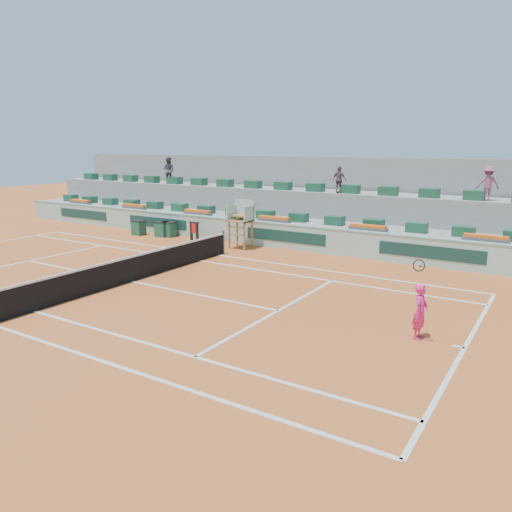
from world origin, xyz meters
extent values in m
plane|color=#A04B1F|center=(0.00, 0.00, 0.00)|extent=(90.00, 90.00, 0.00)
cube|color=gray|center=(0.00, 10.70, 0.60)|extent=(36.00, 4.00, 1.20)
cube|color=gray|center=(0.00, 12.30, 1.30)|extent=(36.00, 2.40, 2.60)
cube|color=gray|center=(0.00, 13.90, 2.20)|extent=(36.00, 0.40, 4.40)
cube|color=#F72079|center=(-1.91, 7.93, 0.17)|extent=(0.77, 0.34, 0.34)
imported|color=#484753|center=(-8.53, 11.73, 3.45)|extent=(1.00, 0.90, 1.71)
imported|color=#674550|center=(3.47, 11.44, 3.30)|extent=(0.87, 0.51, 1.39)
imported|color=#984C5E|center=(10.51, 11.74, 3.38)|extent=(1.14, 0.88, 1.55)
cube|color=silver|center=(11.88, 0.00, 0.01)|extent=(0.12, 10.97, 0.01)
cube|color=silver|center=(0.00, 5.49, 0.01)|extent=(23.77, 0.12, 0.01)
cube|color=silver|center=(0.00, -4.12, 0.01)|extent=(23.77, 0.12, 0.01)
cube|color=silver|center=(0.00, 4.12, 0.01)|extent=(23.77, 0.12, 0.01)
cube|color=silver|center=(-6.40, 0.00, 0.01)|extent=(0.12, 8.23, 0.01)
cube|color=silver|center=(6.40, 0.00, 0.01)|extent=(0.12, 8.23, 0.01)
cube|color=silver|center=(0.00, 0.00, 0.01)|extent=(12.80, 0.12, 0.01)
cube|color=silver|center=(11.73, 0.00, 0.01)|extent=(0.30, 0.12, 0.01)
cube|color=black|center=(0.00, 0.00, 0.46)|extent=(0.03, 11.87, 0.92)
cube|color=silver|center=(0.00, 0.00, 0.95)|extent=(0.06, 11.87, 0.07)
cylinder|color=#1F4A34|center=(0.00, 5.94, 0.55)|extent=(0.10, 0.10, 1.10)
cube|color=#9CC5B1|center=(0.00, 8.50, 0.60)|extent=(36.00, 0.30, 1.20)
cube|color=#78A291|center=(0.00, 8.50, 1.23)|extent=(36.00, 0.34, 0.06)
cube|color=#133630|center=(-13.00, 8.34, 0.65)|extent=(4.40, 0.02, 0.56)
cube|color=#133630|center=(-6.50, 8.34, 0.65)|extent=(4.40, 0.02, 0.56)
cube|color=#133630|center=(2.00, 8.34, 0.65)|extent=(4.40, 0.02, 0.56)
cube|color=#133630|center=(9.00, 8.34, 0.65)|extent=(4.40, 0.02, 0.56)
cube|color=olive|center=(-0.45, 7.05, 0.68)|extent=(0.08, 0.08, 1.35)
cube|color=olive|center=(0.45, 7.05, 0.68)|extent=(0.08, 0.08, 1.35)
cube|color=olive|center=(-0.45, 7.75, 0.68)|extent=(0.08, 0.08, 1.35)
cube|color=olive|center=(0.45, 7.75, 0.68)|extent=(0.08, 0.08, 1.35)
cube|color=olive|center=(0.00, 7.40, 1.39)|extent=(1.10, 0.90, 0.08)
cube|color=#9CC5B1|center=(0.00, 7.78, 1.90)|extent=(1.10, 0.08, 1.00)
cube|color=#9CC5B1|center=(-0.52, 7.40, 1.75)|extent=(0.06, 0.90, 0.80)
cube|color=#9CC5B1|center=(0.52, 7.40, 1.75)|extent=(0.06, 0.90, 0.80)
cube|color=olive|center=(0.00, 7.50, 1.63)|extent=(0.80, 0.60, 0.08)
cube|color=olive|center=(0.00, 7.05, 0.35)|extent=(0.90, 0.08, 0.06)
cube|color=olive|center=(0.00, 7.05, 0.75)|extent=(0.90, 0.08, 0.06)
cube|color=olive|center=(0.00, 7.05, 1.10)|extent=(0.90, 0.08, 0.06)
cube|color=#194C30|center=(-16.00, 9.80, 1.42)|extent=(0.90, 0.60, 0.44)
cube|color=#194C30|center=(-14.00, 9.80, 1.42)|extent=(0.90, 0.60, 0.44)
cube|color=#194C30|center=(-12.00, 9.80, 1.42)|extent=(0.90, 0.60, 0.44)
cube|color=#194C30|center=(-10.00, 9.80, 1.42)|extent=(0.90, 0.60, 0.44)
cube|color=#194C30|center=(-8.00, 9.80, 1.42)|extent=(0.90, 0.60, 0.44)
cube|color=#194C30|center=(-6.00, 9.80, 1.42)|extent=(0.90, 0.60, 0.44)
cube|color=#194C30|center=(-4.00, 9.80, 1.42)|extent=(0.90, 0.60, 0.44)
cube|color=#194C30|center=(-2.00, 9.80, 1.42)|extent=(0.90, 0.60, 0.44)
cube|color=#194C30|center=(0.00, 9.80, 1.42)|extent=(0.90, 0.60, 0.44)
cube|color=#194C30|center=(2.00, 9.80, 1.42)|extent=(0.90, 0.60, 0.44)
cube|color=#194C30|center=(4.00, 9.80, 1.42)|extent=(0.90, 0.60, 0.44)
cube|color=#194C30|center=(6.00, 9.80, 1.42)|extent=(0.90, 0.60, 0.44)
cube|color=#194C30|center=(8.00, 9.80, 1.42)|extent=(0.90, 0.60, 0.44)
cube|color=#194C30|center=(10.00, 9.80, 1.42)|extent=(0.90, 0.60, 0.44)
cube|color=#194C30|center=(-16.00, 11.70, 2.82)|extent=(0.90, 0.60, 0.44)
cube|color=#194C30|center=(-14.00, 11.70, 2.82)|extent=(0.90, 0.60, 0.44)
cube|color=#194C30|center=(-12.00, 11.70, 2.82)|extent=(0.90, 0.60, 0.44)
cube|color=#194C30|center=(-10.00, 11.70, 2.82)|extent=(0.90, 0.60, 0.44)
cube|color=#194C30|center=(-8.00, 11.70, 2.82)|extent=(0.90, 0.60, 0.44)
cube|color=#194C30|center=(-6.00, 11.70, 2.82)|extent=(0.90, 0.60, 0.44)
cube|color=#194C30|center=(-4.00, 11.70, 2.82)|extent=(0.90, 0.60, 0.44)
cube|color=#194C30|center=(-2.00, 11.70, 2.82)|extent=(0.90, 0.60, 0.44)
cube|color=#194C30|center=(0.00, 11.70, 2.82)|extent=(0.90, 0.60, 0.44)
cube|color=#194C30|center=(2.00, 11.70, 2.82)|extent=(0.90, 0.60, 0.44)
cube|color=#194C30|center=(4.00, 11.70, 2.82)|extent=(0.90, 0.60, 0.44)
cube|color=#194C30|center=(6.00, 11.70, 2.82)|extent=(0.90, 0.60, 0.44)
cube|color=#194C30|center=(8.00, 11.70, 2.82)|extent=(0.90, 0.60, 0.44)
cube|color=#194C30|center=(10.00, 11.70, 2.82)|extent=(0.90, 0.60, 0.44)
cube|color=#525252|center=(-14.00, 9.00, 1.28)|extent=(1.80, 0.36, 0.16)
cube|color=#F45714|center=(-14.00, 9.00, 1.42)|extent=(1.70, 0.32, 0.12)
cube|color=#525252|center=(-9.00, 9.00, 1.28)|extent=(1.80, 0.36, 0.16)
cube|color=#F45714|center=(-9.00, 9.00, 1.42)|extent=(1.70, 0.32, 0.12)
cube|color=#525252|center=(-4.00, 9.00, 1.28)|extent=(1.80, 0.36, 0.16)
cube|color=#F45714|center=(-4.00, 9.00, 1.42)|extent=(1.70, 0.32, 0.12)
cube|color=#525252|center=(1.00, 9.00, 1.28)|extent=(1.80, 0.36, 0.16)
cube|color=#F45714|center=(1.00, 9.00, 1.42)|extent=(1.70, 0.32, 0.12)
cube|color=#525252|center=(6.00, 9.00, 1.28)|extent=(1.80, 0.36, 0.16)
cube|color=#F45714|center=(6.00, 9.00, 1.42)|extent=(1.70, 0.32, 0.12)
cube|color=#525252|center=(11.00, 9.00, 1.28)|extent=(1.80, 0.36, 0.16)
cube|color=#F45714|center=(11.00, 9.00, 1.42)|extent=(1.70, 0.32, 0.12)
cube|color=#184A33|center=(-5.22, 7.89, 0.40)|extent=(0.71, 0.61, 0.80)
cube|color=black|center=(-5.22, 7.89, 0.82)|extent=(0.76, 0.65, 0.04)
cube|color=#184A33|center=(-5.56, 7.74, 0.40)|extent=(0.70, 0.60, 0.80)
cube|color=black|center=(-5.56, 7.74, 0.82)|extent=(0.74, 0.64, 0.04)
cube|color=#184A33|center=(-7.07, 7.40, 0.40)|extent=(0.66, 0.57, 0.80)
cube|color=black|center=(-7.07, 7.40, 0.82)|extent=(0.70, 0.61, 0.04)
cube|color=black|center=(-3.42, 7.71, 0.50)|extent=(0.11, 0.11, 1.00)
cube|color=black|center=(-3.02, 7.71, 0.50)|extent=(0.11, 0.11, 1.00)
cube|color=black|center=(-3.22, 7.71, 1.00)|extent=(0.68, 0.09, 0.06)
cube|color=red|center=(-3.22, 7.69, 0.70)|extent=(0.50, 0.05, 0.56)
imported|color=#F72079|center=(10.70, 0.06, 0.75)|extent=(0.39, 0.57, 1.49)
cylinder|color=black|center=(10.70, -0.24, 2.05)|extent=(0.03, 0.35, 0.09)
torus|color=black|center=(10.70, -0.46, 2.12)|extent=(0.31, 0.08, 0.31)
camera|label=1|loc=(13.72, -12.92, 5.08)|focal=35.00mm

